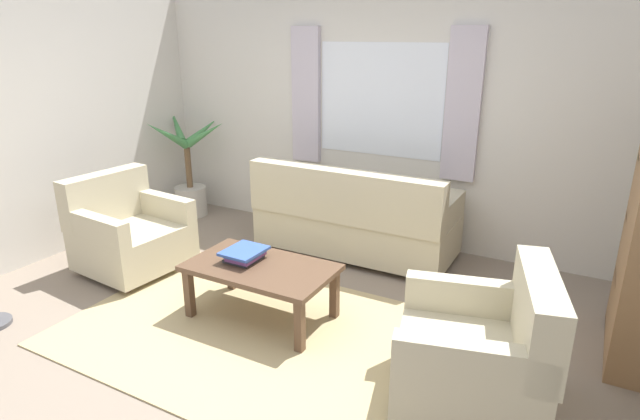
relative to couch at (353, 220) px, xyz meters
The scene contains 11 objects.
ground_plane 1.67m from the couch, 89.84° to the right, with size 6.24×6.24×0.00m, color gray.
wall_back 1.13m from the couch, 89.58° to the left, with size 5.32×0.12×2.60m, color silver.
wall_left 3.25m from the couch, 148.54° to the right, with size 0.12×4.40×2.60m, color silver.
window_with_curtains 1.21m from the couch, 89.52° to the left, with size 1.98×0.07×1.40m.
area_rug 1.66m from the couch, 89.84° to the right, with size 2.79×1.88×0.01m, color tan.
couch is the anchor object (origin of this frame).
armchair_left 2.10m from the couch, 142.99° to the right, with size 0.89×0.91×0.88m.
armchair_right 2.29m from the couch, 46.33° to the right, with size 1.00×1.01×0.88m.
coffee_table 1.42m from the couch, 93.94° to the right, with size 1.10×0.64×0.44m.
book_stack_on_table 1.42m from the couch, 100.32° to the right, with size 0.28×0.33×0.09m.
potted_plant 2.23m from the couch, behind, with size 1.08×0.93×1.25m.
Camera 1 is at (1.99, -2.69, 2.09)m, focal length 29.28 mm.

